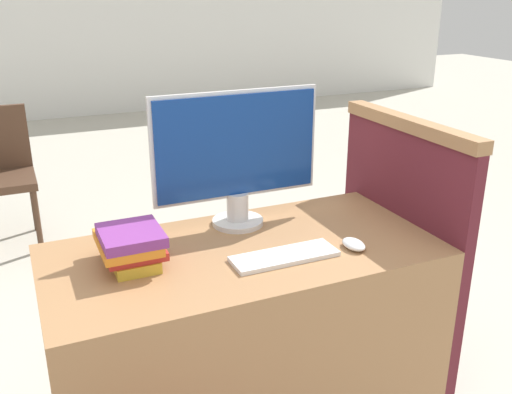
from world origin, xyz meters
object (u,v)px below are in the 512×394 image
monitor (237,155)px  book_stack (131,246)px  mouse (354,244)px  keyboard (284,256)px

monitor → book_stack: size_ratio=2.54×
monitor → mouse: monitor is taller
book_stack → keyboard: bearing=-18.7°
keyboard → mouse: size_ratio=3.50×
keyboard → book_stack: size_ratio=1.44×
monitor → book_stack: (-0.46, -0.18, -0.21)m
monitor → mouse: (0.29, -0.37, -0.27)m
keyboard → book_stack: book_stack is taller
mouse → keyboard: bearing=173.9°
monitor → book_stack: monitor is taller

